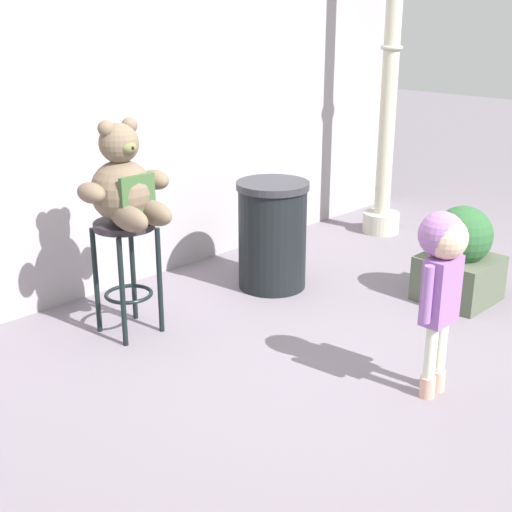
{
  "coord_description": "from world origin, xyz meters",
  "views": [
    {
      "loc": [
        -3.0,
        -2.23,
        1.93
      ],
      "look_at": [
        -0.36,
        0.38,
        0.61
      ],
      "focal_mm": 49.5,
      "sensor_mm": 36.0,
      "label": 1
    }
  ],
  "objects_px": {
    "bar_stool_with_teddy": "(126,255)",
    "trash_bin": "(272,235)",
    "child_walking": "(442,265)",
    "planter_with_shrub": "(460,258)",
    "lamppost": "(388,110)",
    "teddy_bear": "(125,186)"
  },
  "relations": [
    {
      "from": "bar_stool_with_teddy",
      "to": "trash_bin",
      "type": "bearing_deg",
      "value": -5.33
    },
    {
      "from": "bar_stool_with_teddy",
      "to": "child_walking",
      "type": "xyz_separation_m",
      "value": [
        0.67,
        -1.74,
        0.21
      ]
    },
    {
      "from": "child_walking",
      "to": "planter_with_shrub",
      "type": "distance_m",
      "value": 1.4
    },
    {
      "from": "lamppost",
      "to": "bar_stool_with_teddy",
      "type": "bearing_deg",
      "value": -178.25
    },
    {
      "from": "trash_bin",
      "to": "planter_with_shrub",
      "type": "bearing_deg",
      "value": -56.48
    },
    {
      "from": "trash_bin",
      "to": "bar_stool_with_teddy",
      "type": "bearing_deg",
      "value": 174.67
    },
    {
      "from": "lamppost",
      "to": "planter_with_shrub",
      "type": "bearing_deg",
      "value": -125.54
    },
    {
      "from": "teddy_bear",
      "to": "trash_bin",
      "type": "bearing_deg",
      "value": -3.88
    },
    {
      "from": "bar_stool_with_teddy",
      "to": "lamppost",
      "type": "xyz_separation_m",
      "value": [
        2.81,
        0.09,
        0.58
      ]
    },
    {
      "from": "teddy_bear",
      "to": "bar_stool_with_teddy",
      "type": "bearing_deg",
      "value": 90.0
    },
    {
      "from": "bar_stool_with_teddy",
      "to": "teddy_bear",
      "type": "distance_m",
      "value": 0.43
    },
    {
      "from": "lamppost",
      "to": "planter_with_shrub",
      "type": "height_order",
      "value": "lamppost"
    },
    {
      "from": "teddy_bear",
      "to": "planter_with_shrub",
      "type": "xyz_separation_m",
      "value": [
        1.9,
        -1.17,
        -0.63
      ]
    },
    {
      "from": "bar_stool_with_teddy",
      "to": "lamppost",
      "type": "relative_size",
      "value": 0.26
    },
    {
      "from": "bar_stool_with_teddy",
      "to": "planter_with_shrub",
      "type": "height_order",
      "value": "bar_stool_with_teddy"
    },
    {
      "from": "child_walking",
      "to": "planter_with_shrub",
      "type": "xyz_separation_m",
      "value": [
        1.23,
        0.54,
        -0.41
      ]
    },
    {
      "from": "teddy_bear",
      "to": "lamppost",
      "type": "distance_m",
      "value": 2.82
    },
    {
      "from": "bar_stool_with_teddy",
      "to": "planter_with_shrub",
      "type": "bearing_deg",
      "value": -32.28
    },
    {
      "from": "child_walking",
      "to": "planter_with_shrub",
      "type": "bearing_deg",
      "value": 70.22
    },
    {
      "from": "trash_bin",
      "to": "lamppost",
      "type": "height_order",
      "value": "lamppost"
    },
    {
      "from": "lamppost",
      "to": "planter_with_shrub",
      "type": "distance_m",
      "value": 1.76
    },
    {
      "from": "trash_bin",
      "to": "planter_with_shrub",
      "type": "distance_m",
      "value": 1.31
    }
  ]
}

